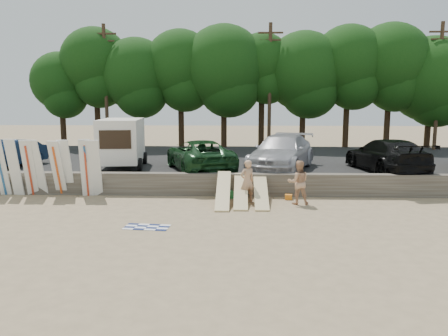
% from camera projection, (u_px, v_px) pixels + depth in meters
% --- Properties ---
extents(ground, '(120.00, 120.00, 0.00)m').
position_uv_depth(ground, '(242.00, 212.00, 16.61)').
color(ground, tan).
rests_on(ground, ground).
extents(seawall, '(44.00, 0.50, 1.00)m').
position_uv_depth(seawall, '(242.00, 184.00, 19.49)').
color(seawall, '#6B6356').
rests_on(seawall, ground).
extents(parking_lot, '(44.00, 14.50, 0.70)m').
position_uv_depth(parking_lot, '(242.00, 164.00, 26.92)').
color(parking_lot, '#282828').
rests_on(parking_lot, ground).
extents(treeline, '(33.56, 6.61, 9.26)m').
position_uv_depth(treeline, '(264.00, 69.00, 32.88)').
color(treeline, '#382616').
rests_on(treeline, parking_lot).
extents(utility_poles, '(25.80, 0.26, 9.00)m').
position_uv_depth(utility_poles, '(270.00, 84.00, 31.51)').
color(utility_poles, '#473321').
rests_on(utility_poles, parking_lot).
extents(box_trailer, '(2.68, 4.24, 2.56)m').
position_uv_depth(box_trailer, '(122.00, 140.00, 22.97)').
color(box_trailer, white).
rests_on(box_trailer, parking_lot).
extents(car_0, '(2.70, 4.64, 1.45)m').
position_uv_depth(car_0, '(8.00, 154.00, 23.09)').
color(car_0, '#11223D').
rests_on(car_0, parking_lot).
extents(car_1, '(4.33, 6.11, 1.55)m').
position_uv_depth(car_1, '(199.00, 155.00, 22.13)').
color(car_1, '#153A1B').
rests_on(car_1, parking_lot).
extents(car_2, '(4.36, 6.59, 1.77)m').
position_uv_depth(car_2, '(282.00, 153.00, 22.22)').
color(car_2, '#B2B0B6').
rests_on(car_2, parking_lot).
extents(car_3, '(3.25, 5.98, 1.64)m').
position_uv_depth(car_3, '(386.00, 155.00, 21.66)').
color(car_3, black).
rests_on(car_3, parking_lot).
extents(surfboard_upright_0, '(0.51, 0.71, 2.53)m').
position_uv_depth(surfboard_upright_0, '(1.00, 168.00, 19.24)').
color(surfboard_upright_0, white).
rests_on(surfboard_upright_0, ground).
extents(surfboard_upright_1, '(0.56, 0.61, 2.56)m').
position_uv_depth(surfboard_upright_1, '(14.00, 167.00, 19.27)').
color(surfboard_upright_1, white).
rests_on(surfboard_upright_1, ground).
extents(surfboard_upright_2, '(0.56, 0.74, 2.54)m').
position_uv_depth(surfboard_upright_2, '(29.00, 168.00, 19.23)').
color(surfboard_upright_2, white).
rests_on(surfboard_upright_2, ground).
extents(surfboard_upright_3, '(0.61, 0.77, 2.54)m').
position_uv_depth(surfboard_upright_3, '(38.00, 168.00, 19.25)').
color(surfboard_upright_3, white).
rests_on(surfboard_upright_3, ground).
extents(surfboard_upright_4, '(0.51, 0.81, 2.51)m').
position_uv_depth(surfboard_upright_4, '(57.00, 168.00, 19.17)').
color(surfboard_upright_4, white).
rests_on(surfboard_upright_4, ground).
extents(surfboard_upright_5, '(0.51, 0.71, 2.53)m').
position_uv_depth(surfboard_upright_5, '(66.00, 168.00, 19.28)').
color(surfboard_upright_5, white).
rests_on(surfboard_upright_5, ground).
extents(surfboard_upright_6, '(0.50, 0.72, 2.53)m').
position_uv_depth(surfboard_upright_6, '(88.00, 168.00, 19.18)').
color(surfboard_upright_6, white).
rests_on(surfboard_upright_6, ground).
extents(surfboard_upright_7, '(0.57, 0.59, 2.57)m').
position_uv_depth(surfboard_upright_7, '(86.00, 168.00, 19.10)').
color(surfboard_upright_7, white).
rests_on(surfboard_upright_7, ground).
extents(surfboard_upright_8, '(0.59, 0.74, 2.54)m').
position_uv_depth(surfboard_upright_8, '(95.00, 168.00, 19.10)').
color(surfboard_upright_8, white).
rests_on(surfboard_upright_8, ground).
extents(surfboard_low_0, '(0.56, 2.83, 1.14)m').
position_uv_depth(surfboard_low_0, '(223.00, 190.00, 17.89)').
color(surfboard_low_0, beige).
rests_on(surfboard_low_0, ground).
extents(surfboard_low_1, '(0.56, 2.87, 1.02)m').
position_uv_depth(surfboard_low_1, '(241.00, 191.00, 18.05)').
color(surfboard_low_1, beige).
rests_on(surfboard_low_1, ground).
extents(surfboard_low_2, '(0.56, 2.88, 0.98)m').
position_uv_depth(surfboard_low_2, '(261.00, 191.00, 18.01)').
color(surfboard_low_2, beige).
rests_on(surfboard_low_2, ground).
extents(beachgoer_a, '(0.77, 0.68, 1.77)m').
position_uv_depth(beachgoer_a, '(247.00, 181.00, 18.18)').
color(beachgoer_a, tan).
rests_on(beachgoer_a, ground).
extents(beachgoer_b, '(0.91, 0.73, 1.80)m').
position_uv_depth(beachgoer_b, '(298.00, 182.00, 17.79)').
color(beachgoer_b, tan).
rests_on(beachgoer_b, ground).
extents(cooler, '(0.44, 0.38, 0.32)m').
position_uv_depth(cooler, '(229.00, 195.00, 18.97)').
color(cooler, '#258A46').
rests_on(cooler, ground).
extents(gear_bag, '(0.32, 0.28, 0.22)m').
position_uv_depth(gear_bag, '(288.00, 197.00, 18.72)').
color(gear_bag, orange).
rests_on(gear_bag, ground).
extents(beach_towel, '(1.63, 1.63, 0.00)m').
position_uv_depth(beach_towel, '(147.00, 227.00, 14.61)').
color(beach_towel, white).
rests_on(beach_towel, ground).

